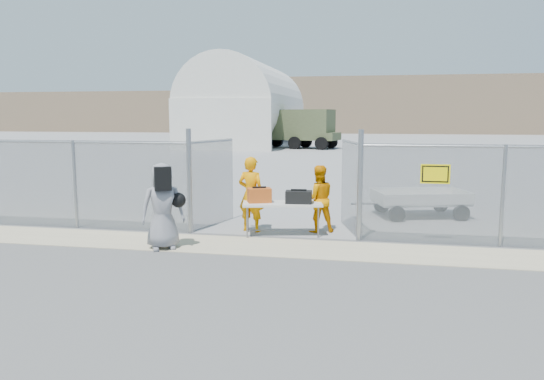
% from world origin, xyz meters
% --- Properties ---
extents(ground, '(160.00, 160.00, 0.00)m').
position_xyz_m(ground, '(0.00, 0.00, 0.00)').
color(ground, '#4F4F4F').
extents(tarmac_inside, '(160.00, 80.00, 0.01)m').
position_xyz_m(tarmac_inside, '(0.00, 42.00, 0.01)').
color(tarmac_inside, gray).
rests_on(tarmac_inside, ground).
extents(dirt_strip, '(44.00, 1.60, 0.01)m').
position_xyz_m(dirt_strip, '(0.00, 1.00, 0.01)').
color(dirt_strip, '#C4B892').
rests_on(dirt_strip, ground).
extents(distant_hills, '(140.00, 6.00, 9.00)m').
position_xyz_m(distant_hills, '(5.00, 78.00, 4.50)').
color(distant_hills, '#7F684F').
rests_on(distant_hills, ground).
extents(chain_link_fence, '(40.00, 0.20, 2.20)m').
position_xyz_m(chain_link_fence, '(0.00, 2.00, 1.10)').
color(chain_link_fence, gray).
rests_on(chain_link_fence, ground).
extents(quonset_hangar, '(9.00, 18.00, 8.00)m').
position_xyz_m(quonset_hangar, '(-10.00, 40.00, 4.00)').
color(quonset_hangar, silver).
rests_on(quonset_hangar, ground).
extents(folding_table, '(1.96, 1.13, 0.78)m').
position_xyz_m(folding_table, '(0.21, 2.19, 0.39)').
color(folding_table, silver).
rests_on(folding_table, ground).
extents(orange_bag, '(0.63, 0.53, 0.34)m').
position_xyz_m(orange_bag, '(-0.33, 2.13, 0.95)').
color(orange_bag, '#C55218').
rests_on(orange_bag, folding_table).
extents(black_duffel, '(0.63, 0.40, 0.29)m').
position_xyz_m(black_duffel, '(0.60, 2.17, 0.93)').
color(black_duffel, black).
rests_on(black_duffel, folding_table).
extents(security_worker_left, '(0.75, 0.58, 1.83)m').
position_xyz_m(security_worker_left, '(-0.60, 2.45, 0.92)').
color(security_worker_left, orange).
rests_on(security_worker_left, ground).
extents(security_worker_right, '(0.95, 0.84, 1.63)m').
position_xyz_m(security_worker_right, '(0.99, 2.71, 0.81)').
color(security_worker_right, orange).
rests_on(security_worker_right, ground).
extents(visitor, '(1.06, 0.94, 1.83)m').
position_xyz_m(visitor, '(-2.03, 0.44, 0.91)').
color(visitor, gray).
rests_on(visitor, ground).
extents(utility_trailer, '(3.57, 2.50, 0.78)m').
position_xyz_m(utility_trailer, '(3.57, 5.22, 0.39)').
color(utility_trailer, silver).
rests_on(utility_trailer, ground).
extents(military_truck, '(7.39, 4.05, 3.34)m').
position_xyz_m(military_truck, '(-4.39, 35.72, 1.67)').
color(military_truck, '#4B5532').
rests_on(military_truck, ground).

